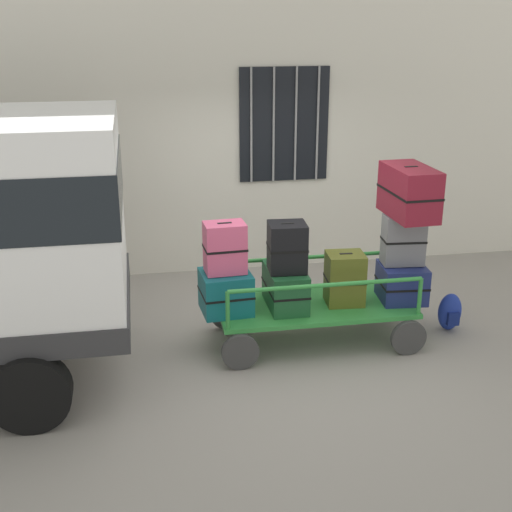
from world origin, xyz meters
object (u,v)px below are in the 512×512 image
object	(u,v)px
suitcase_midright_middle	(403,240)
suitcase_midright_top	(409,192)
luggage_cart	(315,312)
suitcase_midright_bottom	(402,282)
backpack	(450,312)
suitcase_midleft_middle	(287,247)
suitcase_left_middle	(225,248)
suitcase_center_bottom	(345,279)
suitcase_left_bottom	(226,292)
suitcase_midleft_bottom	(285,287)

from	to	relation	value
suitcase_midright_middle	suitcase_midright_top	distance (m)	0.54
luggage_cart	suitcase_midright_bottom	size ratio (longest dim) A/B	4.03
suitcase_midright_top	backpack	size ratio (longest dim) A/B	1.79
luggage_cart	suitcase_midleft_middle	bearing A→B (deg)	-176.73
suitcase_left_middle	suitcase_center_bottom	xyz separation A→B (m)	(1.29, -0.02, -0.42)
suitcase_left_bottom	suitcase_left_middle	world-z (taller)	suitcase_left_middle
suitcase_midleft_bottom	backpack	bearing A→B (deg)	-1.08
suitcase_left_middle	backpack	bearing A→B (deg)	-0.52
suitcase_midleft_middle	suitcase_midright_middle	distance (m)	1.29
suitcase_midright_bottom	suitcase_midleft_bottom	bearing A→B (deg)	177.38
suitcase_midright_top	backpack	bearing A→B (deg)	2.80
suitcase_center_bottom	backpack	xyz separation A→B (m)	(1.26, 0.00, -0.50)
suitcase_left_bottom	suitcase_midleft_bottom	size ratio (longest dim) A/B	0.80
suitcase_left_bottom	suitcase_midright_middle	world-z (taller)	suitcase_midright_middle
suitcase_left_middle	suitcase_midright_bottom	size ratio (longest dim) A/B	0.99
suitcase_midleft_bottom	luggage_cart	bearing A→B (deg)	-6.17
suitcase_midright_top	suitcase_midright_bottom	bearing A→B (deg)	90.00
suitcase_midleft_middle	suitcase_midright_middle	size ratio (longest dim) A/B	0.94
suitcase_midleft_middle	suitcase_center_bottom	bearing A→B (deg)	1.48
suitcase_midleft_bottom	suitcase_midright_top	distance (m)	1.64
suitcase_midright_top	luggage_cart	bearing A→B (deg)	178.17
luggage_cart	suitcase_left_bottom	bearing A→B (deg)	179.57
suitcase_left_bottom	suitcase_midright_middle	bearing A→B (deg)	0.47
luggage_cart	suitcase_midright_middle	xyz separation A→B (m)	(0.97, 0.02, 0.76)
suitcase_midright_middle	suitcase_left_bottom	bearing A→B (deg)	-179.53
suitcase_midright_bottom	suitcase_midright_top	bearing A→B (deg)	-90.00
suitcase_midleft_middle	suitcase_midright_middle	bearing A→B (deg)	1.84
suitcase_midright_bottom	suitcase_midright_middle	xyz separation A→B (m)	(0.00, 0.05, 0.48)
suitcase_left_middle	suitcase_center_bottom	world-z (taller)	suitcase_left_middle
suitcase_left_bottom	suitcase_center_bottom	bearing A→B (deg)	-0.40
suitcase_center_bottom	suitcase_midleft_bottom	bearing A→B (deg)	176.75
suitcase_midright_middle	backpack	bearing A→B (deg)	-2.25
suitcase_midright_top	backpack	distance (m)	1.56
suitcase_midleft_middle	backpack	size ratio (longest dim) A/B	1.18
suitcase_midleft_bottom	suitcase_midright_bottom	world-z (taller)	suitcase_midleft_bottom
suitcase_left_middle	suitcase_midright_top	world-z (taller)	suitcase_midright_top
suitcase_midleft_bottom	suitcase_midright_top	xyz separation A→B (m)	(1.29, -0.07, 1.01)
luggage_cart	suitcase_left_middle	distance (m)	1.25
luggage_cart	suitcase_midleft_bottom	size ratio (longest dim) A/B	3.13
suitcase_left_middle	suitcase_midright_middle	world-z (taller)	suitcase_left_middle
luggage_cart	suitcase_midright_middle	distance (m)	1.23
backpack	suitcase_left_middle	bearing A→B (deg)	179.48
suitcase_midleft_bottom	suitcase_center_bottom	size ratio (longest dim) A/B	1.22
suitcase_midright_middle	suitcase_midright_top	size ratio (longest dim) A/B	0.70
suitcase_left_bottom	suitcase_midleft_middle	size ratio (longest dim) A/B	1.07
suitcase_left_middle	suitcase_midright_bottom	bearing A→B (deg)	-1.38
suitcase_midright_middle	backpack	world-z (taller)	suitcase_midright_middle
suitcase_midright_bottom	backpack	world-z (taller)	suitcase_midright_bottom
suitcase_midleft_bottom	backpack	size ratio (longest dim) A/B	1.57
backpack	suitcase_midleft_middle	bearing A→B (deg)	-179.48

